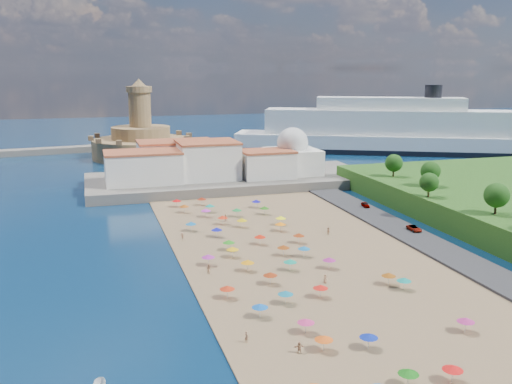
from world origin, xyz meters
name	(u,v)px	position (x,y,z in m)	size (l,w,h in m)	color
ground	(273,259)	(0.00, 0.00, 0.00)	(700.00, 700.00, 0.00)	#071938
terrace	(231,180)	(10.00, 73.00, 1.50)	(90.00, 36.00, 3.00)	#59544C
jetty	(150,167)	(-12.00, 108.00, 1.20)	(18.00, 70.00, 2.40)	#59544C
waterfront_buildings	(190,162)	(-3.05, 73.64, 7.88)	(57.00, 29.00, 11.00)	silver
domed_building	(292,155)	(30.00, 71.00, 8.97)	(16.00, 16.00, 15.00)	silver
fortress	(141,142)	(-12.00, 138.00, 6.68)	(40.00, 40.00, 32.40)	#A67D53
cruise_ship	(389,133)	(93.82, 122.19, 8.77)	(130.88, 77.02, 29.61)	black
beach_parasols	(284,264)	(-0.87, -8.83, 2.15)	(31.67, 116.27, 2.20)	gray
beachgoers	(254,263)	(-5.09, -4.04, 1.12)	(32.95, 83.69, 1.89)	tan
parked_cars	(424,233)	(36.00, 3.73, 1.32)	(2.09, 62.91, 1.30)	gray
hillside_trees	(502,198)	(49.42, -3.83, 9.85)	(12.56, 106.71, 6.83)	#382314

